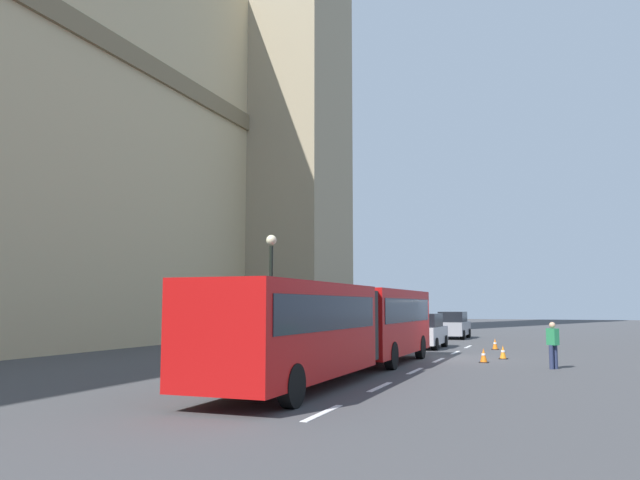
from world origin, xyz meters
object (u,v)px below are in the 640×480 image
traffic_cone_middle (503,352)px  street_lamp (271,287)px  sedan_lead (425,331)px  traffic_cone_west (484,356)px  articulated_bus (343,322)px  pedestrian_near_cones (553,344)px  sedan_trailing (454,325)px  traffic_cone_east (495,344)px

traffic_cone_middle → street_lamp: size_ratio=0.11×
sedan_lead → traffic_cone_west: (-7.59, -3.91, -0.63)m
articulated_bus → pedestrian_near_cones: 7.94m
articulated_bus → sedan_lead: bearing=0.1°
sedan_trailing → street_lamp: size_ratio=0.83×
sedan_trailing → street_lamp: (-20.43, 4.38, 2.14)m
articulated_bus → traffic_cone_west: articulated_bus is taller
sedan_trailing → traffic_cone_middle: sedan_trailing is taller
sedan_lead → traffic_cone_middle: bearing=-140.9°
sedan_lead → street_lamp: street_lamp is taller
pedestrian_near_cones → sedan_lead: bearing=35.3°
articulated_bus → street_lamp: street_lamp is taller
sedan_trailing → traffic_cone_east: size_ratio=7.59×
articulated_bus → sedan_trailing: 24.28m
sedan_lead → street_lamp: 11.05m
pedestrian_near_cones → articulated_bus: bearing=124.0°
sedan_trailing → traffic_cone_east: sedan_trailing is taller
traffic_cone_west → traffic_cone_east: size_ratio=1.00×
sedan_trailing → pedestrian_near_cones: size_ratio=2.60×
articulated_bus → pedestrian_near_cones: articulated_bus is taller
sedan_trailing → traffic_cone_middle: (-16.08, -4.60, -0.63)m
traffic_cone_west → pedestrian_near_cones: size_ratio=0.34×
articulated_bus → sedan_lead: articulated_bus is taller
sedan_lead → traffic_cone_west: sedan_lead is taller
articulated_bus → sedan_lead: (13.71, 0.03, -0.83)m
articulated_bus → traffic_cone_east: (14.01, -3.60, -1.46)m
traffic_cone_west → street_lamp: 9.13m
sedan_lead → traffic_cone_east: 3.70m
sedan_lead → sedan_trailing: size_ratio=1.00×
articulated_bus → pedestrian_near_cones: size_ratio=10.09×
traffic_cone_west → traffic_cone_east: same height
traffic_cone_west → street_lamp: (-2.29, 8.39, 2.77)m
traffic_cone_east → sedan_trailing: bearing=20.0°
sedan_lead → traffic_cone_middle: sedan_lead is taller
articulated_bus → traffic_cone_west: (6.12, -3.89, -1.46)m
sedan_lead → street_lamp: (-9.88, 4.48, 2.14)m
sedan_lead → sedan_trailing: (10.55, 0.10, 0.00)m
sedan_lead → sedan_trailing: same height
traffic_cone_middle → street_lamp: 10.35m
articulated_bus → traffic_cone_middle: 9.44m
articulated_bus → traffic_cone_west: bearing=-32.4°
traffic_cone_east → traffic_cone_middle: bearing=-171.5°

